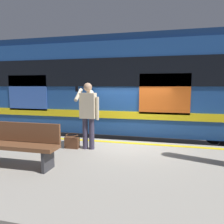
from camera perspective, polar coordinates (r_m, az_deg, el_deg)
name	(u,v)px	position (r m, az deg, el deg)	size (l,w,h in m)	color
ground_plane	(128,169)	(7.01, 4.18, -14.60)	(23.80, 23.80, 0.00)	#4C4742
platform	(111,186)	(4.89, -0.37, -18.72)	(14.84, 4.32, 0.90)	#9E998E
safety_line	(126,143)	(6.45, 3.79, -8.05)	(14.54, 0.16, 0.01)	yellow
track_rail_near	(134,154)	(8.11, 5.69, -10.99)	(19.29, 0.08, 0.16)	slate
track_rail_far	(139,144)	(9.48, 6.97, -8.37)	(19.29, 0.08, 0.16)	slate
train_carriage	(104,86)	(8.70, -2.21, 6.90)	(13.53, 3.10, 4.06)	#1E478C
passenger	(88,110)	(5.70, -6.21, 0.41)	(0.57, 0.55, 1.74)	#383347
handbag	(72,142)	(5.97, -10.40, -7.66)	(0.38, 0.34, 0.37)	#59331E
bench	(18,143)	(4.93, -23.30, -7.40)	(1.77, 0.44, 0.90)	brown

